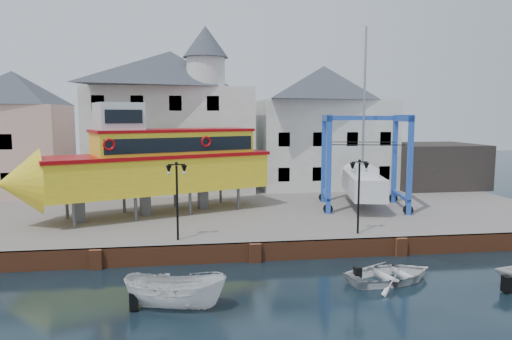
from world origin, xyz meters
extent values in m
plane|color=black|center=(0.00, 0.00, 0.00)|extent=(140.00, 140.00, 0.00)
cube|color=#63605E|center=(0.00, 11.00, 0.50)|extent=(44.00, 22.00, 1.00)
cube|color=brown|center=(0.00, 0.12, 0.50)|extent=(44.00, 0.25, 1.00)
cube|color=brown|center=(-8.00, -0.05, 0.50)|extent=(0.60, 0.36, 1.00)
cube|color=brown|center=(0.00, -0.05, 0.50)|extent=(0.60, 0.36, 1.00)
cube|color=brown|center=(8.00, -0.05, 0.50)|extent=(0.60, 0.36, 1.00)
cube|color=#DAA496|center=(-18.00, 18.00, 4.75)|extent=(8.00, 7.00, 7.50)
pyramid|color=#30343D|center=(-18.00, 18.00, 9.90)|extent=(8.00, 7.00, 2.80)
cube|color=black|center=(-17.50, 14.54, 2.60)|extent=(1.00, 0.08, 1.20)
cube|color=black|center=(-17.50, 14.54, 5.60)|extent=(1.00, 0.08, 1.20)
cube|color=beige|center=(-5.00, 18.50, 5.50)|extent=(14.00, 8.00, 9.00)
pyramid|color=#30343D|center=(-5.00, 18.50, 11.60)|extent=(14.00, 8.00, 3.20)
cube|color=black|center=(-10.50, 14.54, 2.60)|extent=(1.00, 0.08, 1.20)
cube|color=black|center=(-7.50, 14.54, 2.60)|extent=(1.00, 0.08, 1.20)
cube|color=black|center=(-4.50, 14.54, 2.60)|extent=(1.00, 0.08, 1.20)
cube|color=black|center=(-1.50, 14.54, 2.60)|extent=(1.00, 0.08, 1.20)
cube|color=black|center=(-10.50, 14.54, 5.60)|extent=(1.00, 0.08, 1.20)
cube|color=black|center=(-7.50, 14.54, 5.60)|extent=(1.00, 0.08, 1.20)
cube|color=black|center=(-4.50, 14.54, 5.60)|extent=(1.00, 0.08, 1.20)
cube|color=black|center=(-1.50, 14.54, 5.60)|extent=(1.00, 0.08, 1.20)
cube|color=black|center=(-10.50, 14.54, 8.60)|extent=(1.00, 0.08, 1.20)
cube|color=black|center=(-7.50, 14.54, 8.60)|extent=(1.00, 0.08, 1.20)
cube|color=black|center=(-4.50, 14.54, 8.60)|extent=(1.00, 0.08, 1.20)
cube|color=black|center=(-1.50, 14.54, 8.60)|extent=(1.00, 0.08, 1.20)
cylinder|color=beige|center=(-2.00, 16.10, 11.20)|extent=(3.20, 3.20, 2.40)
cone|color=#30343D|center=(-2.00, 16.10, 13.70)|extent=(3.80, 3.80, 2.60)
cube|color=beige|center=(9.00, 19.00, 5.00)|extent=(12.00, 8.00, 8.00)
pyramid|color=#30343D|center=(9.00, 19.00, 10.60)|extent=(12.00, 8.00, 3.20)
cube|color=black|center=(4.50, 15.04, 2.60)|extent=(1.00, 0.08, 1.20)
cube|color=black|center=(7.50, 15.04, 2.60)|extent=(1.00, 0.08, 1.20)
cube|color=black|center=(10.50, 15.04, 2.60)|extent=(1.00, 0.08, 1.20)
cube|color=black|center=(13.50, 15.04, 2.60)|extent=(1.00, 0.08, 1.20)
cube|color=black|center=(4.50, 15.04, 5.60)|extent=(1.00, 0.08, 1.20)
cube|color=black|center=(7.50, 15.04, 5.60)|extent=(1.00, 0.08, 1.20)
cube|color=black|center=(10.50, 15.04, 5.60)|extent=(1.00, 0.08, 1.20)
cube|color=black|center=(13.50, 15.04, 5.60)|extent=(1.00, 0.08, 1.20)
cube|color=#272321|center=(19.00, 17.00, 3.00)|extent=(8.00, 7.00, 4.00)
cylinder|color=black|center=(-4.00, 1.20, 3.00)|extent=(0.12, 0.12, 4.00)
cube|color=black|center=(-4.00, 1.20, 5.05)|extent=(0.90, 0.06, 0.06)
sphere|color=black|center=(-4.00, 1.20, 5.12)|extent=(0.16, 0.16, 0.16)
cone|color=black|center=(-4.40, 1.20, 4.78)|extent=(0.32, 0.32, 0.45)
sphere|color=silver|center=(-4.40, 1.20, 4.60)|extent=(0.18, 0.18, 0.18)
cone|color=black|center=(-3.60, 1.20, 4.78)|extent=(0.32, 0.32, 0.45)
sphere|color=silver|center=(-3.60, 1.20, 4.60)|extent=(0.18, 0.18, 0.18)
cylinder|color=black|center=(6.00, 1.20, 3.00)|extent=(0.12, 0.12, 4.00)
cube|color=black|center=(6.00, 1.20, 5.05)|extent=(0.90, 0.06, 0.06)
sphere|color=black|center=(6.00, 1.20, 5.12)|extent=(0.16, 0.16, 0.16)
cone|color=black|center=(5.60, 1.20, 4.78)|extent=(0.32, 0.32, 0.45)
sphere|color=silver|center=(5.60, 1.20, 4.60)|extent=(0.18, 0.18, 0.18)
cone|color=black|center=(6.40, 1.20, 4.78)|extent=(0.32, 0.32, 0.45)
sphere|color=silver|center=(6.40, 1.20, 4.60)|extent=(0.18, 0.18, 0.18)
cylinder|color=#59595E|center=(-10.14, 4.64, 1.78)|extent=(0.26, 0.26, 1.56)
cylinder|color=#59595E|center=(-11.25, 7.34, 1.78)|extent=(0.26, 0.26, 1.56)
cylinder|color=#59595E|center=(-6.77, 6.02, 1.78)|extent=(0.26, 0.26, 1.56)
cylinder|color=#59595E|center=(-7.87, 8.72, 1.78)|extent=(0.26, 0.26, 1.56)
cylinder|color=#59595E|center=(-3.39, 7.40, 1.78)|extent=(0.26, 0.26, 1.56)
cylinder|color=#59595E|center=(-4.50, 10.10, 1.78)|extent=(0.26, 0.26, 1.56)
cylinder|color=#59595E|center=(-0.02, 8.78, 1.78)|extent=(0.26, 0.26, 1.56)
cylinder|color=#59595E|center=(-1.12, 11.48, 1.78)|extent=(0.26, 0.26, 1.56)
cube|color=#59595E|center=(-10.21, 6.19, 1.78)|extent=(0.78, 0.72, 1.56)
cube|color=#59595E|center=(-6.36, 7.77, 1.78)|extent=(0.78, 0.72, 1.56)
cube|color=#59595E|center=(-2.50, 9.34, 1.78)|extent=(0.78, 0.72, 1.56)
cube|color=yellow|center=(-5.39, 8.16, 3.71)|extent=(15.00, 9.18, 2.29)
cone|color=yellow|center=(-13.20, 4.97, 3.71)|extent=(3.62, 4.53, 3.96)
cube|color=#9E070C|center=(-5.39, 8.16, 4.96)|extent=(15.35, 9.45, 0.23)
cube|color=yellow|center=(-4.43, 8.55, 5.69)|extent=(10.98, 7.22, 1.67)
cube|color=black|center=(-3.75, 6.89, 5.74)|extent=(9.28, 3.84, 0.94)
cube|color=black|center=(-5.11, 10.22, 5.74)|extent=(9.28, 3.84, 0.94)
cube|color=#9E070C|center=(-4.43, 8.55, 6.62)|extent=(11.22, 7.40, 0.19)
cube|color=silver|center=(-7.80, 7.18, 7.47)|extent=(3.53, 3.53, 1.90)
cube|color=black|center=(-7.28, 5.89, 7.55)|extent=(2.13, 0.92, 0.83)
torus|color=#9E070C|center=(-8.07, 5.07, 5.90)|extent=(0.73, 0.41, 0.73)
torus|color=#9E070C|center=(-2.28, 7.43, 5.90)|extent=(0.73, 0.41, 0.73)
cube|color=blue|center=(5.87, 6.54, 4.30)|extent=(0.39, 0.39, 6.60)
cylinder|color=black|center=(5.87, 6.54, 1.33)|extent=(0.69, 0.36, 0.66)
cube|color=blue|center=(6.75, 10.83, 4.30)|extent=(0.39, 0.39, 6.60)
cylinder|color=black|center=(6.75, 10.83, 1.33)|extent=(0.69, 0.36, 0.66)
cube|color=blue|center=(11.08, 5.46, 4.30)|extent=(0.39, 0.39, 6.60)
cylinder|color=black|center=(11.08, 5.46, 1.33)|extent=(0.69, 0.36, 0.66)
cube|color=blue|center=(11.97, 9.75, 4.30)|extent=(0.39, 0.39, 6.60)
cylinder|color=black|center=(11.97, 9.75, 1.33)|extent=(0.69, 0.36, 0.66)
cube|color=blue|center=(6.31, 8.69, 7.43)|extent=(1.28, 4.68, 0.46)
cube|color=blue|center=(6.31, 8.69, 1.94)|extent=(1.18, 4.66, 0.20)
cube|color=blue|center=(11.52, 7.61, 7.43)|extent=(1.28, 4.68, 0.46)
cube|color=blue|center=(11.52, 7.61, 1.94)|extent=(1.18, 4.66, 0.20)
cube|color=blue|center=(9.36, 10.29, 7.43)|extent=(5.60, 1.47, 0.33)
cube|color=silver|center=(8.92, 8.15, 2.70)|extent=(3.55, 7.36, 1.51)
cone|color=silver|center=(9.77, 12.25, 2.70)|extent=(2.43, 1.92, 2.17)
cube|color=#59595E|center=(8.92, 8.15, 1.61)|extent=(0.57, 1.71, 0.66)
cube|color=silver|center=(8.82, 7.68, 3.73)|extent=(2.05, 3.07, 0.57)
cylinder|color=#99999E|center=(9.01, 8.61, 8.63)|extent=(0.19, 0.19, 10.36)
cube|color=black|center=(8.57, 6.48, 5.65)|extent=(4.97, 1.14, 0.05)
cube|color=black|center=(9.26, 9.81, 5.65)|extent=(4.97, 1.14, 0.05)
imported|color=silver|center=(-3.90, -5.32, 0.00)|extent=(4.42, 2.56, 1.61)
imported|color=silver|center=(5.83, -3.63, 0.00)|extent=(4.84, 3.90, 0.89)
camera|label=1|loc=(-3.06, -22.88, 7.58)|focal=32.00mm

